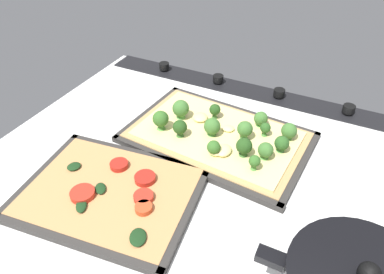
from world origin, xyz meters
TOP-DOWN VIEW (x-y plane):
  - ground_plane at (0.00, 0.00)cm, footprint 83.15×73.40cm
  - stove_control_panel at (0.00, -33.20)cm, footprint 79.82×7.00cm
  - baking_tray_front at (-0.81, -10.90)cm, footprint 39.94×27.71cm
  - broccoli_pizza at (-1.37, -10.65)cm, footprint 37.34×25.11cm
  - baking_tray_back at (10.29, 12.42)cm, footprint 33.53×27.11cm
  - veggie_pizza_back at (10.05, 12.37)cm, footprint 30.87×24.45cm

SIDE VIEW (x-z plane):
  - ground_plane at x=0.00cm, z-range -3.00..0.00cm
  - baking_tray_front at x=-0.81cm, z-range -0.28..1.02cm
  - baking_tray_back at x=10.29cm, z-range -0.27..1.03cm
  - stove_control_panel at x=0.00cm, z-range -0.75..1.85cm
  - veggie_pizza_back at x=10.05cm, z-range 0.12..2.02cm
  - broccoli_pizza at x=-1.37cm, z-range -0.87..4.92cm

